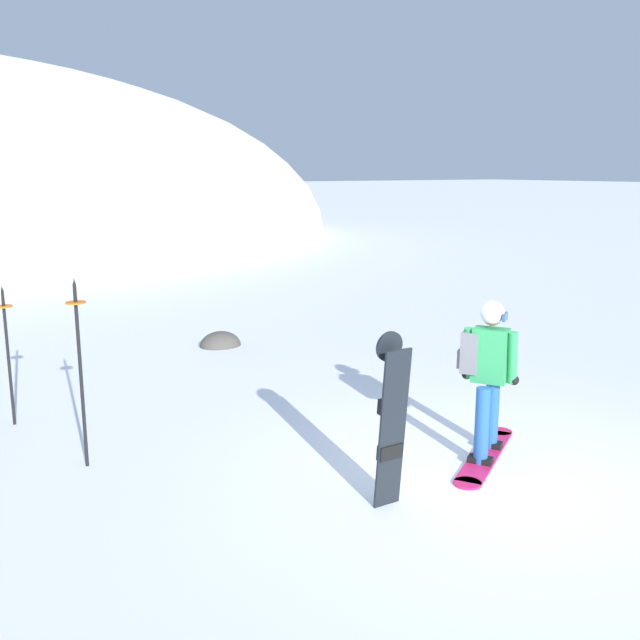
# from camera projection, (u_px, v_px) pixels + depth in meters

# --- Properties ---
(ground_plane) EXTENTS (300.00, 300.00, 0.00)m
(ground_plane) POSITION_uv_depth(u_px,v_px,m) (486.00, 480.00, 7.15)
(ground_plane) COLOR white
(snowboarder_main) EXTENTS (1.59, 1.12, 1.71)m
(snowboarder_main) POSITION_uv_depth(u_px,v_px,m) (486.00, 375.00, 7.55)
(snowboarder_main) COLOR #D11E5B
(snowboarder_main) RESTS_ON ground
(spare_snowboard) EXTENTS (0.28, 0.18, 1.66)m
(spare_snowboard) POSITION_uv_depth(u_px,v_px,m) (391.00, 420.00, 6.41)
(spare_snowboard) COLOR black
(spare_snowboard) RESTS_ON ground
(piste_marker_near) EXTENTS (0.20, 0.20, 2.00)m
(piste_marker_near) POSITION_uv_depth(u_px,v_px,m) (80.00, 361.00, 7.25)
(piste_marker_near) COLOR black
(piste_marker_near) RESTS_ON ground
(piste_marker_far) EXTENTS (0.20, 0.20, 1.73)m
(piste_marker_far) POSITION_uv_depth(u_px,v_px,m) (7.00, 346.00, 8.50)
(piste_marker_far) COLOR black
(piste_marker_far) RESTS_ON ground
(rock_dark) EXTENTS (0.73, 0.62, 0.51)m
(rock_dark) POSITION_uv_depth(u_px,v_px,m) (221.00, 346.00, 12.56)
(rock_dark) COLOR #4C4742
(rock_dark) RESTS_ON ground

